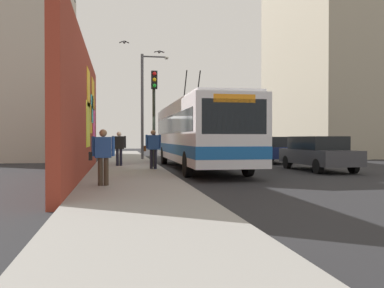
{
  "coord_description": "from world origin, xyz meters",
  "views": [
    {
      "loc": [
        -19.73,
        2.07,
        1.5
      ],
      "look_at": [
        0.2,
        -1.56,
        1.21
      ],
      "focal_mm": 38.66,
      "sensor_mm": 36.0,
      "label": 1
    }
  ],
  "objects_px": {
    "parked_car_navy": "(268,149)",
    "traffic_light": "(154,103)",
    "street_lamp": "(145,99)",
    "city_bus": "(198,132)",
    "pedestrian_midblock": "(119,146)",
    "parked_car_black": "(242,147)",
    "parked_car_silver": "(221,146)",
    "parked_car_dark_gray": "(318,153)",
    "pedestrian_near_wall": "(103,153)",
    "pedestrian_at_curb": "(153,146)"
  },
  "relations": [
    {
      "from": "parked_car_navy",
      "to": "traffic_light",
      "type": "bearing_deg",
      "value": 121.88
    },
    {
      "from": "street_lamp",
      "to": "city_bus",
      "type": "bearing_deg",
      "value": -164.27
    },
    {
      "from": "pedestrian_midblock",
      "to": "parked_car_black",
      "type": "bearing_deg",
      "value": -45.39
    },
    {
      "from": "parked_car_navy",
      "to": "street_lamp",
      "type": "height_order",
      "value": "street_lamp"
    },
    {
      "from": "parked_car_black",
      "to": "city_bus",
      "type": "bearing_deg",
      "value": 151.93
    },
    {
      "from": "parked_car_navy",
      "to": "street_lamp",
      "type": "bearing_deg",
      "value": 68.05
    },
    {
      "from": "traffic_light",
      "to": "parked_car_silver",
      "type": "bearing_deg",
      "value": -24.53
    },
    {
      "from": "street_lamp",
      "to": "parked_car_silver",
      "type": "bearing_deg",
      "value": -40.09
    },
    {
      "from": "city_bus",
      "to": "street_lamp",
      "type": "distance_m",
      "value": 7.9
    },
    {
      "from": "parked_car_dark_gray",
      "to": "parked_car_navy",
      "type": "relative_size",
      "value": 1.07
    },
    {
      "from": "parked_car_black",
      "to": "pedestrian_near_wall",
      "type": "height_order",
      "value": "pedestrian_near_wall"
    },
    {
      "from": "traffic_light",
      "to": "street_lamp",
      "type": "height_order",
      "value": "street_lamp"
    },
    {
      "from": "pedestrian_midblock",
      "to": "pedestrian_at_curb",
      "type": "distance_m",
      "value": 2.74
    },
    {
      "from": "parked_car_dark_gray",
      "to": "street_lamp",
      "type": "distance_m",
      "value": 12.2
    },
    {
      "from": "city_bus",
      "to": "pedestrian_at_curb",
      "type": "height_order",
      "value": "city_bus"
    },
    {
      "from": "city_bus",
      "to": "parked_car_dark_gray",
      "type": "distance_m",
      "value": 5.65
    },
    {
      "from": "pedestrian_at_curb",
      "to": "pedestrian_near_wall",
      "type": "bearing_deg",
      "value": 162.39
    },
    {
      "from": "parked_car_navy",
      "to": "street_lamp",
      "type": "xyz_separation_m",
      "value": [
        2.92,
        7.25,
        3.21
      ]
    },
    {
      "from": "pedestrian_at_curb",
      "to": "traffic_light",
      "type": "bearing_deg",
      "value": -7.31
    },
    {
      "from": "city_bus",
      "to": "parked_car_black",
      "type": "height_order",
      "value": "city_bus"
    },
    {
      "from": "pedestrian_midblock",
      "to": "street_lamp",
      "type": "height_order",
      "value": "street_lamp"
    },
    {
      "from": "parked_car_black",
      "to": "pedestrian_near_wall",
      "type": "relative_size",
      "value": 2.76
    },
    {
      "from": "parked_car_navy",
      "to": "parked_car_black",
      "type": "height_order",
      "value": "same"
    },
    {
      "from": "parked_car_black",
      "to": "traffic_light",
      "type": "distance_m",
      "value": 12.6
    },
    {
      "from": "pedestrian_midblock",
      "to": "pedestrian_near_wall",
      "type": "xyz_separation_m",
      "value": [
        -8.5,
        0.5,
        -0.05
      ]
    },
    {
      "from": "parked_car_silver",
      "to": "pedestrian_at_curb",
      "type": "distance_m",
      "value": 18.86
    },
    {
      "from": "parked_car_silver",
      "to": "traffic_light",
      "type": "height_order",
      "value": "traffic_light"
    },
    {
      "from": "pedestrian_midblock",
      "to": "parked_car_silver",
      "type": "bearing_deg",
      "value": -30.88
    },
    {
      "from": "pedestrian_near_wall",
      "to": "parked_car_dark_gray",
      "type": "bearing_deg",
      "value": -59.39
    },
    {
      "from": "parked_car_dark_gray",
      "to": "parked_car_silver",
      "type": "relative_size",
      "value": 0.97
    },
    {
      "from": "city_bus",
      "to": "pedestrian_near_wall",
      "type": "height_order",
      "value": "city_bus"
    },
    {
      "from": "pedestrian_near_wall",
      "to": "street_lamp",
      "type": "distance_m",
      "value": 15.33
    },
    {
      "from": "parked_car_navy",
      "to": "traffic_light",
      "type": "relative_size",
      "value": 1.0
    },
    {
      "from": "city_bus",
      "to": "traffic_light",
      "type": "xyz_separation_m",
      "value": [
        -0.21,
        2.15,
        1.38
      ]
    },
    {
      "from": "parked_car_dark_gray",
      "to": "parked_car_black",
      "type": "distance_m",
      "value": 11.74
    },
    {
      "from": "city_bus",
      "to": "parked_car_dark_gray",
      "type": "bearing_deg",
      "value": -110.94
    },
    {
      "from": "city_bus",
      "to": "parked_car_black",
      "type": "relative_size",
      "value": 2.85
    },
    {
      "from": "traffic_light",
      "to": "street_lamp",
      "type": "relative_size",
      "value": 0.66
    },
    {
      "from": "pedestrian_midblock",
      "to": "pedestrian_near_wall",
      "type": "bearing_deg",
      "value": 176.63
    },
    {
      "from": "parked_car_dark_gray",
      "to": "traffic_light",
      "type": "bearing_deg",
      "value": 76.39
    },
    {
      "from": "pedestrian_near_wall",
      "to": "parked_car_silver",
      "type": "bearing_deg",
      "value": -21.95
    },
    {
      "from": "street_lamp",
      "to": "parked_car_dark_gray",
      "type": "bearing_deg",
      "value": -141.97
    },
    {
      "from": "parked_car_black",
      "to": "street_lamp",
      "type": "xyz_separation_m",
      "value": [
        -2.47,
        7.25,
        3.21
      ]
    },
    {
      "from": "parked_car_black",
      "to": "parked_car_silver",
      "type": "distance_m",
      "value": 6.14
    },
    {
      "from": "city_bus",
      "to": "parked_car_navy",
      "type": "xyz_separation_m",
      "value": [
        4.36,
        -5.2,
        -0.95
      ]
    },
    {
      "from": "parked_car_silver",
      "to": "pedestrian_midblock",
      "type": "xyz_separation_m",
      "value": [
        -14.99,
        8.97,
        0.29
      ]
    },
    {
      "from": "parked_car_silver",
      "to": "pedestrian_midblock",
      "type": "relative_size",
      "value": 2.96
    },
    {
      "from": "parked_car_dark_gray",
      "to": "traffic_light",
      "type": "relative_size",
      "value": 1.06
    },
    {
      "from": "city_bus",
      "to": "pedestrian_near_wall",
      "type": "bearing_deg",
      "value": 150.66
    },
    {
      "from": "pedestrian_at_curb",
      "to": "city_bus",
      "type": "bearing_deg",
      "value": -58.64
    }
  ]
}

